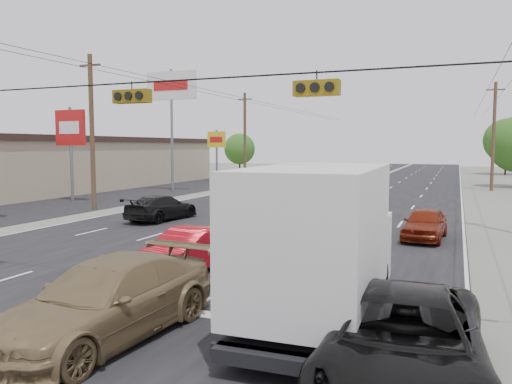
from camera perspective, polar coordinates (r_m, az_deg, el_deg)
ground at (r=15.19m, az=-18.19°, el=-10.85°), size 200.00×200.00×0.00m
road_surface at (r=42.38m, az=8.95°, el=-0.42°), size 20.00×160.00×0.02m
center_median at (r=42.37m, az=8.96°, el=-0.28°), size 0.50×160.00×0.20m
strip_mall at (r=50.67m, az=-22.52°, el=2.77°), size 12.00×42.00×4.60m
parking_lot at (r=44.98m, az=-14.21°, el=-0.19°), size 10.00×42.00×0.02m
utility_pole_left_b at (r=34.15m, az=-18.24°, el=6.61°), size 1.60×0.30×10.00m
utility_pole_left_c at (r=55.64m, az=-1.28°, el=6.25°), size 1.60×0.30×10.00m
utility_pole_right_c at (r=51.19m, az=25.51°, el=5.83°), size 1.60×0.30×10.00m
traffic_signals at (r=13.81m, az=-14.33°, el=10.70°), size 25.00×0.30×0.54m
pole_sign_mid at (r=39.37m, az=-20.43°, el=6.34°), size 2.60×0.25×7.00m
pole_sign_billboard at (r=46.12m, az=-9.66°, el=11.06°), size 5.00×0.25×11.00m
pole_sign_far at (r=57.11m, az=-4.52°, el=5.51°), size 2.20×0.25×6.00m
tree_left_far at (r=77.77m, az=-1.88°, el=4.94°), size 4.80×4.80×6.12m
tree_right_far at (r=81.36m, az=26.73°, el=5.28°), size 6.40×6.40×8.16m
box_truck at (r=11.67m, az=7.54°, el=-5.90°), size 2.80×7.38×3.70m
tan_sedan at (r=11.42m, az=-16.66°, el=-11.82°), size 2.85×5.95×1.67m
red_sedan at (r=16.65m, az=-7.72°, el=-6.67°), size 1.94×4.48×1.44m
black_suv at (r=9.17m, az=16.56°, el=-16.28°), size 3.01×5.99×1.63m
queue_car_a at (r=22.71m, az=2.43°, el=-3.44°), size 1.85×4.25×1.43m
queue_car_b at (r=20.32m, az=4.52°, el=-4.37°), size 2.10×4.72×1.50m
queue_car_c at (r=26.89m, az=8.92°, el=-2.35°), size 2.62×4.65×1.23m
queue_car_e at (r=23.43m, az=18.73°, el=-3.47°), size 1.95×4.23×1.40m
oncoming_near at (r=28.43m, az=-10.73°, el=-1.79°), size 2.49×5.03×1.41m
oncoming_far at (r=35.25m, az=2.57°, el=-0.45°), size 2.40×4.72×1.28m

